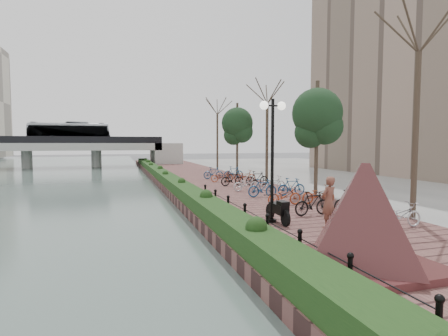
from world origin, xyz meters
name	(u,v)px	position (x,y,z in m)	size (l,w,h in m)	color
ground	(235,271)	(0.00, 0.00, 0.00)	(220.00, 220.00, 0.00)	#59595B
promenade	(212,184)	(4.00, 17.50, 0.25)	(8.00, 75.00, 0.50)	brown
inland_pavement	(381,178)	(20.00, 17.50, 0.25)	(24.00, 75.00, 0.50)	gray
hedge	(164,176)	(0.60, 20.00, 0.80)	(1.10, 56.00, 0.60)	#153413
chain_fence	(255,221)	(1.40, 2.00, 0.85)	(0.10, 14.10, 0.70)	black
granite_monument	(364,214)	(2.61, -1.87, 1.76)	(3.84, 3.84, 2.48)	#441D1E
lamppost	(273,133)	(2.52, 3.12, 3.82)	(1.02, 0.32, 4.57)	black
motorcycle	(277,209)	(2.67, 2.96, 1.00)	(0.50, 1.59, 0.99)	black
pedestrian	(329,202)	(4.00, 1.68, 1.40)	(0.66, 0.43, 1.80)	brown
bicycle_parking	(269,186)	(5.50, 10.00, 0.97)	(2.40, 19.89, 1.00)	#BCBAC0
street_trees	(287,140)	(8.00, 12.68, 3.69)	(3.20, 37.12, 6.80)	#342C1E
bridge	(36,144)	(-13.84, 45.00, 3.37)	(36.00, 10.77, 6.50)	#A8A9A3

